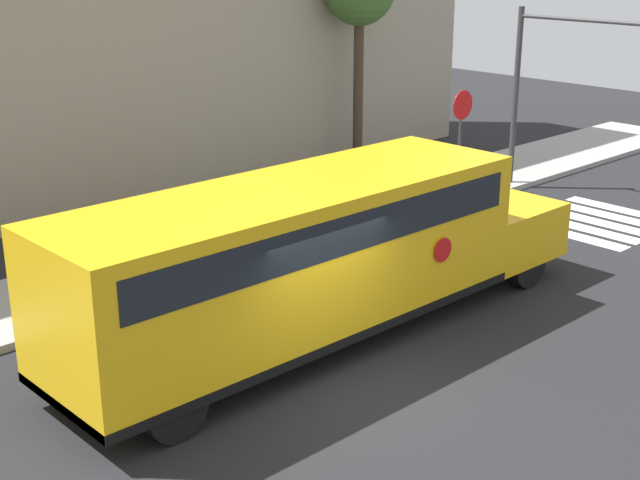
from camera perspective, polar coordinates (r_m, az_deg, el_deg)
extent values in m
plane|color=black|center=(14.28, 1.99, -9.56)|extent=(60.00, 60.00, 0.00)
cube|color=#9E9E99|center=(18.97, -12.05, -2.33)|extent=(44.00, 3.00, 0.15)
cube|color=white|center=(22.30, 15.41, 0.42)|extent=(0.50, 3.20, 0.01)
cube|color=white|center=(22.87, 16.34, 0.79)|extent=(0.50, 3.20, 0.01)
cube|color=white|center=(23.46, 17.23, 1.15)|extent=(0.50, 3.20, 0.01)
cube|color=white|center=(24.05, 18.07, 1.49)|extent=(0.50, 3.20, 0.01)
cube|color=white|center=(24.64, 18.87, 1.81)|extent=(0.50, 3.20, 0.01)
cube|color=yellow|center=(14.97, -1.80, -1.10)|extent=(8.77, 2.50, 2.47)
cube|color=yellow|center=(19.08, 10.70, 0.86)|extent=(2.23, 2.50, 1.12)
cube|color=black|center=(15.41, -1.76, -5.14)|extent=(8.77, 2.54, 0.16)
cube|color=black|center=(14.76, -1.83, 1.39)|extent=(8.07, 2.53, 0.64)
cylinder|color=red|center=(15.83, 7.89, -0.64)|extent=(0.44, 0.02, 0.44)
cylinder|color=black|center=(19.77, 7.91, 0.10)|extent=(1.00, 0.30, 1.00)
cylinder|color=black|center=(18.58, 13.06, -1.46)|extent=(1.00, 0.30, 1.00)
cylinder|color=black|center=(14.59, -14.13, -7.32)|extent=(1.00, 0.30, 1.00)
cylinder|color=black|center=(12.92, -9.31, -10.55)|extent=(1.00, 0.30, 1.00)
cylinder|color=#38383A|center=(24.82, 8.89, 5.75)|extent=(0.07, 0.07, 2.54)
cylinder|color=red|center=(24.55, 9.12, 8.53)|extent=(0.80, 0.03, 0.80)
cylinder|color=#38383A|center=(25.58, 12.39, 8.78)|extent=(0.16, 0.16, 5.03)
cylinder|color=#38383A|center=(24.25, 16.68, 13.32)|extent=(0.10, 3.94, 0.10)
cylinder|color=#423323|center=(27.43, 2.46, 9.50)|extent=(0.30, 0.30, 4.71)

